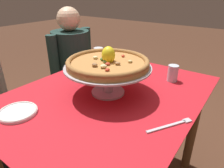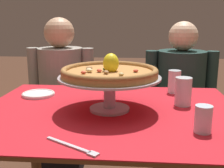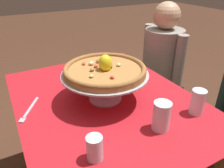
{
  "view_description": "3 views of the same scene",
  "coord_description": "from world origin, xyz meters",
  "px_view_note": "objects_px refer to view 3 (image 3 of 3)",
  "views": [
    {
      "loc": [
        -0.74,
        -0.56,
        1.22
      ],
      "look_at": [
        0.03,
        -0.0,
        0.76
      ],
      "focal_mm": 32.0,
      "sensor_mm": 36.0,
      "label": 1
    },
    {
      "loc": [
        0.11,
        -1.16,
        1.11
      ],
      "look_at": [
        0.0,
        0.08,
        0.82
      ],
      "focal_mm": 44.96,
      "sensor_mm": 36.0,
      "label": 2
    },
    {
      "loc": [
        0.88,
        -0.43,
        1.33
      ],
      "look_at": [
        -0.05,
        0.07,
        0.77
      ],
      "focal_mm": 34.81,
      "sensor_mm": 36.0,
      "label": 3
    }
  ],
  "objects_px": {
    "water_glass_side_right": "(161,118)",
    "diner_left": "(160,74)",
    "pizza": "(104,69)",
    "dinner_fork": "(29,110)",
    "water_glass_front_right": "(95,150)",
    "water_glass_back_right": "(197,103)",
    "side_plate": "(106,65)",
    "pizza_stand": "(104,80)"
  },
  "relations": [
    {
      "from": "dinner_fork",
      "to": "water_glass_side_right",
      "type": "bearing_deg",
      "value": 49.77
    },
    {
      "from": "water_glass_back_right",
      "to": "side_plate",
      "type": "distance_m",
      "value": 0.72
    },
    {
      "from": "pizza",
      "to": "water_glass_front_right",
      "type": "xyz_separation_m",
      "value": [
        0.35,
        -0.21,
        -0.13
      ]
    },
    {
      "from": "water_glass_front_right",
      "to": "water_glass_back_right",
      "type": "xyz_separation_m",
      "value": [
        -0.03,
        0.54,
        0.01
      ]
    },
    {
      "from": "dinner_fork",
      "to": "diner_left",
      "type": "relative_size",
      "value": 0.17
    },
    {
      "from": "pizza",
      "to": "dinner_fork",
      "type": "height_order",
      "value": "pizza"
    },
    {
      "from": "side_plate",
      "to": "dinner_fork",
      "type": "bearing_deg",
      "value": -61.54
    },
    {
      "from": "water_glass_side_right",
      "to": "diner_left",
      "type": "relative_size",
      "value": 0.12
    },
    {
      "from": "pizza_stand",
      "to": "water_glass_front_right",
      "type": "bearing_deg",
      "value": -31.36
    },
    {
      "from": "dinner_fork",
      "to": "diner_left",
      "type": "height_order",
      "value": "diner_left"
    },
    {
      "from": "pizza_stand",
      "to": "dinner_fork",
      "type": "distance_m",
      "value": 0.4
    },
    {
      "from": "pizza_stand",
      "to": "water_glass_front_right",
      "type": "height_order",
      "value": "pizza_stand"
    },
    {
      "from": "pizza",
      "to": "diner_left",
      "type": "bearing_deg",
      "value": 119.0
    },
    {
      "from": "pizza_stand",
      "to": "dinner_fork",
      "type": "relative_size",
      "value": 2.3
    },
    {
      "from": "pizza_stand",
      "to": "dinner_fork",
      "type": "bearing_deg",
      "value": -100.74
    },
    {
      "from": "pizza",
      "to": "side_plate",
      "type": "relative_size",
      "value": 2.46
    },
    {
      "from": "pizza",
      "to": "diner_left",
      "type": "distance_m",
      "value": 0.92
    },
    {
      "from": "water_glass_side_right",
      "to": "dinner_fork",
      "type": "height_order",
      "value": "water_glass_side_right"
    },
    {
      "from": "side_plate",
      "to": "diner_left",
      "type": "bearing_deg",
      "value": 92.51
    },
    {
      "from": "water_glass_back_right",
      "to": "side_plate",
      "type": "relative_size",
      "value": 0.73
    },
    {
      "from": "pizza_stand",
      "to": "side_plate",
      "type": "height_order",
      "value": "pizza_stand"
    },
    {
      "from": "water_glass_front_right",
      "to": "diner_left",
      "type": "xyz_separation_m",
      "value": [
        -0.76,
        0.95,
        -0.24
      ]
    },
    {
      "from": "side_plate",
      "to": "dinner_fork",
      "type": "xyz_separation_m",
      "value": [
        0.31,
        -0.58,
        -0.01
      ]
    },
    {
      "from": "pizza_stand",
      "to": "pizza",
      "type": "xyz_separation_m",
      "value": [
        0.0,
        0.0,
        0.06
      ]
    },
    {
      "from": "water_glass_back_right",
      "to": "diner_left",
      "type": "relative_size",
      "value": 0.11
    },
    {
      "from": "water_glass_side_right",
      "to": "pizza",
      "type": "bearing_deg",
      "value": -162.99
    },
    {
      "from": "water_glass_front_right",
      "to": "water_glass_side_right",
      "type": "xyz_separation_m",
      "value": [
        -0.02,
        0.31,
        0.01
      ]
    },
    {
      "from": "water_glass_back_right",
      "to": "dinner_fork",
      "type": "xyz_separation_m",
      "value": [
        -0.39,
        -0.7,
        -0.05
      ]
    },
    {
      "from": "pizza",
      "to": "side_plate",
      "type": "xyz_separation_m",
      "value": [
        -0.39,
        0.21,
        -0.16
      ]
    },
    {
      "from": "pizza_stand",
      "to": "water_glass_side_right",
      "type": "height_order",
      "value": "pizza_stand"
    },
    {
      "from": "water_glass_front_right",
      "to": "side_plate",
      "type": "distance_m",
      "value": 0.85
    },
    {
      "from": "water_glass_back_right",
      "to": "pizza",
      "type": "bearing_deg",
      "value": -134.56
    },
    {
      "from": "water_glass_front_right",
      "to": "diner_left",
      "type": "bearing_deg",
      "value": 128.59
    },
    {
      "from": "water_glass_side_right",
      "to": "dinner_fork",
      "type": "relative_size",
      "value": 0.68
    },
    {
      "from": "water_glass_side_right",
      "to": "side_plate",
      "type": "xyz_separation_m",
      "value": [
        -0.72,
        0.1,
        -0.05
      ]
    },
    {
      "from": "pizza",
      "to": "side_plate",
      "type": "bearing_deg",
      "value": 151.88
    },
    {
      "from": "water_glass_back_right",
      "to": "dinner_fork",
      "type": "relative_size",
      "value": 0.64
    },
    {
      "from": "side_plate",
      "to": "pizza",
      "type": "bearing_deg",
      "value": -28.12
    },
    {
      "from": "pizza_stand",
      "to": "dinner_fork",
      "type": "height_order",
      "value": "pizza_stand"
    },
    {
      "from": "dinner_fork",
      "to": "side_plate",
      "type": "bearing_deg",
      "value": 118.46
    },
    {
      "from": "water_glass_side_right",
      "to": "water_glass_back_right",
      "type": "distance_m",
      "value": 0.22
    },
    {
      "from": "water_glass_side_right",
      "to": "water_glass_back_right",
      "type": "xyz_separation_m",
      "value": [
        -0.01,
        0.22,
        -0.0
      ]
    }
  ]
}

